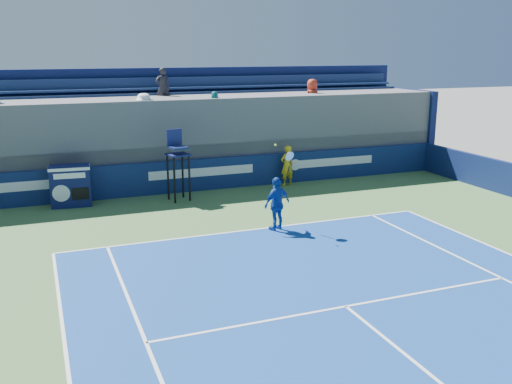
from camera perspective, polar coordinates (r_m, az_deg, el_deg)
name	(u,v)px	position (r m, az deg, el deg)	size (l,w,h in m)	color
ball_person	(287,165)	(22.02, 3.13, 2.67)	(0.57, 0.37, 1.56)	gold
back_hoarding	(202,175)	(21.34, -5.46, 1.73)	(20.40, 0.21, 1.20)	#0D1D4C
match_clock	(71,185)	(20.06, -18.06, 0.70)	(1.38, 0.83, 1.40)	#0E1447
umpire_chair	(178,157)	(19.85, -7.85, 3.46)	(0.81, 0.81, 2.48)	black
tennis_player	(277,204)	(16.51, 2.12, -1.16)	(1.03, 0.67, 2.57)	#123D95
stadium_seating	(186,134)	(23.06, -6.98, 5.75)	(21.00, 4.05, 4.46)	#535358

